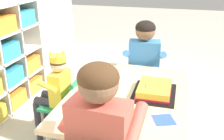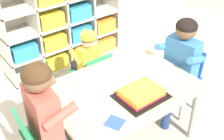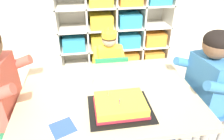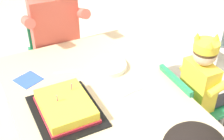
% 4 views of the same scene
% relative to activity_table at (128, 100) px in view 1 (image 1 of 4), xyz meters
% --- Properties ---
extents(activity_table, '(1.19, 0.86, 0.60)m').
position_rel_activity_table_xyz_m(activity_table, '(0.00, 0.00, 0.00)').
color(activity_table, '#D1B789').
rests_on(activity_table, ground).
extents(classroom_chair_blue, '(0.32, 0.35, 0.63)m').
position_rel_activity_table_xyz_m(classroom_chair_blue, '(0.10, 0.54, -0.16)').
color(classroom_chair_blue, '#238451').
rests_on(classroom_chair_blue, ground).
extents(child_with_crown, '(0.30, 0.31, 0.85)m').
position_rel_activity_table_xyz_m(child_with_crown, '(0.10, 0.65, -0.01)').
color(child_with_crown, yellow).
rests_on(child_with_crown, ground).
extents(adult_helper_seated, '(0.45, 0.42, 1.09)m').
position_rel_activity_table_xyz_m(adult_helper_seated, '(-0.62, -0.00, 0.14)').
color(adult_helper_seated, '#D15647').
rests_on(adult_helper_seated, ground).
extents(classroom_chair_guest_side, '(0.37, 0.38, 0.65)m').
position_rel_activity_table_xyz_m(classroom_chair_guest_side, '(0.78, 0.00, -0.15)').
color(classroom_chair_guest_side, blue).
rests_on(classroom_chair_guest_side, ground).
extents(guest_at_table_side, '(0.45, 0.44, 1.00)m').
position_rel_activity_table_xyz_m(guest_at_table_side, '(0.67, -0.02, 0.07)').
color(guest_at_table_side, '#3D7FBC').
rests_on(guest_at_table_side, ground).
extents(birthday_cake_on_tray, '(0.38, 0.31, 0.11)m').
position_rel_activity_table_xyz_m(birthday_cake_on_tray, '(0.05, -0.19, 0.08)').
color(birthday_cake_on_tray, black).
rests_on(birthday_cake_on_tray, activity_table).
extents(paper_plate_stack, '(0.21, 0.21, 0.03)m').
position_rel_activity_table_xyz_m(paper_plate_stack, '(-0.20, 0.16, 0.07)').
color(paper_plate_stack, white).
rests_on(paper_plate_stack, activity_table).
extents(paper_napkin_square, '(0.16, 0.16, 0.00)m').
position_rel_activity_table_xyz_m(paper_napkin_square, '(-0.29, -0.29, 0.06)').
color(paper_napkin_square, '#3356B7').
rests_on(paper_napkin_square, activity_table).
extents(fork_near_cake_tray, '(0.09, 0.12, 0.00)m').
position_rel_activity_table_xyz_m(fork_near_cake_tray, '(0.22, 0.16, 0.06)').
color(fork_near_cake_tray, white).
rests_on(fork_near_cake_tray, activity_table).
extents(fork_by_napkin, '(0.04, 0.13, 0.00)m').
position_rel_activity_table_xyz_m(fork_by_napkin, '(0.06, 0.18, 0.06)').
color(fork_by_napkin, white).
rests_on(fork_by_napkin, activity_table).
extents(fork_near_child_seat, '(0.13, 0.03, 0.00)m').
position_rel_activity_table_xyz_m(fork_near_child_seat, '(0.42, -0.15, 0.06)').
color(fork_near_child_seat, white).
rests_on(fork_near_child_seat, activity_table).
extents(fork_scattered_mid_table, '(0.05, 0.13, 0.00)m').
position_rel_activity_table_xyz_m(fork_scattered_mid_table, '(-0.26, -0.07, 0.06)').
color(fork_scattered_mid_table, white).
rests_on(fork_scattered_mid_table, activity_table).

